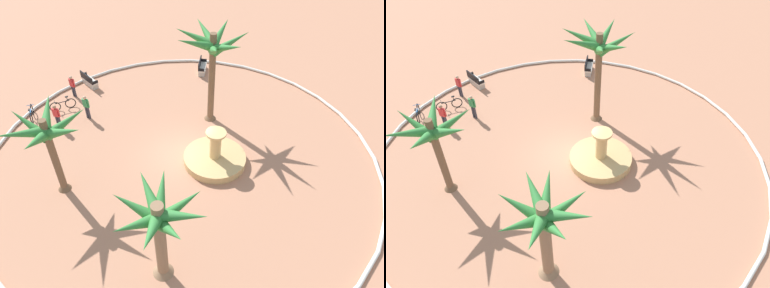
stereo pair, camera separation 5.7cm
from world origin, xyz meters
TOP-DOWN VIEW (x-y plane):
  - ground_plane at (0.00, 0.00)m, footprint 80.00×80.00m
  - plaza_curb at (0.00, 0.00)m, footprint 22.04×22.04m
  - fountain at (-1.26, 1.42)m, footprint 3.49×3.49m
  - palm_tree_near_fountain at (6.58, -1.02)m, footprint 4.11×3.85m
  - palm_tree_by_curb at (4.39, 5.88)m, footprint 3.72×3.72m
  - palm_tree_mid_plaza at (-3.26, -2.09)m, footprint 4.26×4.48m
  - bench_east at (1.99, -9.87)m, footprint 0.80×1.67m
  - bench_west at (-5.99, -7.24)m, footprint 1.41×1.55m
  - bicycle_red_frame at (6.51, -8.08)m, footprint 0.58×1.68m
  - bicycle_by_lamppost at (4.49, -7.98)m, footprint 1.72×0.44m
  - person_cyclist_helmet at (3.40, -6.22)m, footprint 0.35×0.47m
  - person_cyclist_photo at (5.27, -6.27)m, footprint 0.37×0.43m
  - person_pedestrian_stroll at (3.37, -9.11)m, footprint 0.32×0.49m

SIDE VIEW (x-z plane):
  - ground_plane at x=0.00m, z-range 0.00..0.00m
  - plaza_curb at x=0.00m, z-range 0.00..0.20m
  - fountain at x=-1.26m, z-range -0.78..1.40m
  - bench_east at x=1.99m, z-range -0.15..0.85m
  - bench_west at x=-5.99m, z-range -0.15..0.85m
  - bicycle_red_frame at x=6.51m, z-range -0.09..0.86m
  - bicycle_by_lamppost at x=4.49m, z-range -0.09..0.86m
  - person_pedestrian_stroll at x=3.37m, z-range 0.10..1.72m
  - person_cyclist_photo at x=5.27m, z-range 0.10..1.75m
  - person_cyclist_helmet at x=3.40m, z-range 0.10..1.78m
  - palm_tree_by_curb at x=4.39m, z-range 1.16..5.90m
  - palm_tree_near_fountain at x=6.58m, z-range 1.30..6.11m
  - palm_tree_mid_plaza at x=-3.26m, z-range 1.74..7.83m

